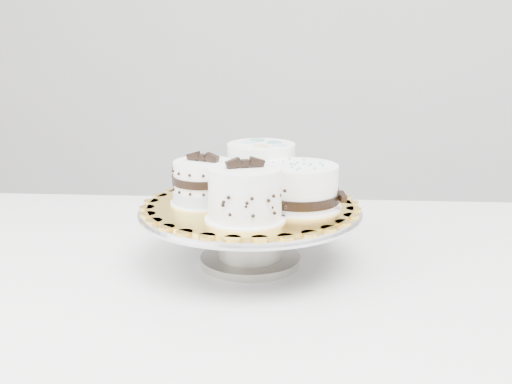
# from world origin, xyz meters

# --- Properties ---
(table) EXTENTS (1.28, 0.90, 0.75)m
(table) POSITION_xyz_m (-0.06, 0.17, 0.67)
(table) COLOR white
(table) RESTS_ON floor
(cake_stand) EXTENTS (0.34, 0.34, 0.09)m
(cake_stand) POSITION_xyz_m (-0.10, 0.20, 0.81)
(cake_stand) COLOR gray
(cake_stand) RESTS_ON table
(cake_board) EXTENTS (0.35, 0.35, 0.00)m
(cake_board) POSITION_xyz_m (-0.10, 0.20, 0.84)
(cake_board) COLOR yellow
(cake_board) RESTS_ON cake_stand
(cake_swirl) EXTENTS (0.13, 0.13, 0.09)m
(cake_swirl) POSITION_xyz_m (-0.10, 0.12, 0.88)
(cake_swirl) COLOR white
(cake_swirl) RESTS_ON cake_board
(cake_banded) EXTENTS (0.11, 0.11, 0.08)m
(cake_banded) POSITION_xyz_m (-0.17, 0.19, 0.87)
(cake_banded) COLOR white
(cake_banded) RESTS_ON cake_board
(cake_dots) EXTENTS (0.14, 0.14, 0.08)m
(cake_dots) POSITION_xyz_m (-0.09, 0.27, 0.88)
(cake_dots) COLOR white
(cake_dots) RESTS_ON cake_board
(cake_ribbon) EXTENTS (0.15, 0.15, 0.07)m
(cake_ribbon) POSITION_xyz_m (-0.02, 0.19, 0.87)
(cake_ribbon) COLOR white
(cake_ribbon) RESTS_ON cake_board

